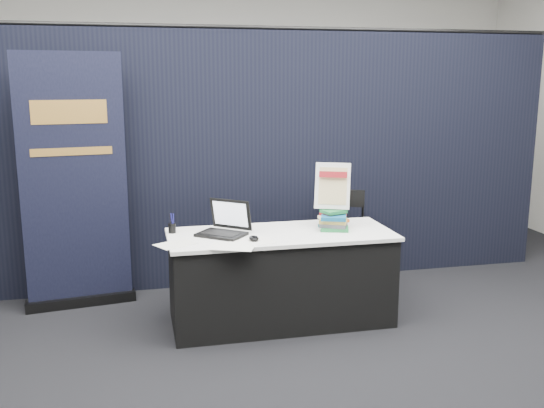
{
  "coord_description": "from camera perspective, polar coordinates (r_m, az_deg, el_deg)",
  "views": [
    {
      "loc": [
        -1.12,
        -4.02,
        1.96
      ],
      "look_at": [
        -0.07,
        0.55,
        0.99
      ],
      "focal_mm": 40.0,
      "sensor_mm": 36.0,
      "label": 1
    }
  ],
  "objects": [
    {
      "name": "floor",
      "position": [
        4.61,
        2.47,
        -13.46
      ],
      "size": [
        8.0,
        8.0,
        0.0
      ],
      "primitive_type": "plane",
      "color": "black",
      "rests_on": "ground"
    },
    {
      "name": "wall_back",
      "position": [
        8.1,
        -5.01,
        10.15
      ],
      "size": [
        8.0,
        0.02,
        3.5
      ],
      "primitive_type": "cube",
      "color": "beige",
      "rests_on": "floor"
    },
    {
      "name": "drape_partition",
      "position": [
        5.78,
        -1.62,
        4.14
      ],
      "size": [
        6.0,
        0.08,
        2.4
      ],
      "primitive_type": "cube",
      "color": "black",
      "rests_on": "floor"
    },
    {
      "name": "display_table",
      "position": [
        4.97,
        0.82,
        -6.9
      ],
      "size": [
        1.8,
        0.75,
        0.75
      ],
      "color": "black",
      "rests_on": "floor"
    },
    {
      "name": "laptop",
      "position": [
        4.81,
        -4.89,
        -2.13
      ],
      "size": [
        0.43,
        0.47,
        0.27
      ],
      "rotation": [
        0.0,
        0.0,
        -0.68
      ],
      "color": "black",
      "rests_on": "display_table"
    },
    {
      "name": "mouse",
      "position": [
        4.62,
        -1.73,
        -3.25
      ],
      "size": [
        0.08,
        0.12,
        0.04
      ],
      "primitive_type": "ellipsoid",
      "rotation": [
        0.0,
        0.0,
        0.01
      ],
      "color": "black",
      "rests_on": "display_table"
    },
    {
      "name": "brochure_left",
      "position": [
        4.58,
        -9.08,
        -3.75
      ],
      "size": [
        0.34,
        0.31,
        0.0
      ],
      "primitive_type": "cube",
      "rotation": [
        0.0,
        0.0,
        0.51
      ],
      "color": "white",
      "rests_on": "display_table"
    },
    {
      "name": "brochure_mid",
      "position": [
        4.47,
        -3.77,
        -4.0
      ],
      "size": [
        0.39,
        0.34,
        0.0
      ],
      "primitive_type": "cube",
      "rotation": [
        0.0,
        0.0,
        -0.39
      ],
      "color": "white",
      "rests_on": "display_table"
    },
    {
      "name": "brochure_right",
      "position": [
        4.58,
        -1.79,
        -3.6
      ],
      "size": [
        0.35,
        0.3,
        0.0
      ],
      "primitive_type": "cube",
      "rotation": [
        0.0,
        0.0,
        0.33
      ],
      "color": "white",
      "rests_on": "display_table"
    },
    {
      "name": "pen_cup",
      "position": [
        4.91,
        -9.38,
        -2.26
      ],
      "size": [
        0.08,
        0.08,
        0.08
      ],
      "primitive_type": "cylinder",
      "rotation": [
        0.0,
        0.0,
        -0.39
      ],
      "color": "black",
      "rests_on": "display_table"
    },
    {
      "name": "book_stack_tall",
      "position": [
        5.02,
        5.77,
        -1.39
      ],
      "size": [
        0.22,
        0.19,
        0.16
      ],
      "rotation": [
        0.0,
        0.0,
        0.24
      ],
      "color": "#1A5D64",
      "rests_on": "display_table"
    },
    {
      "name": "book_stack_short",
      "position": [
        4.95,
        5.93,
        -1.79
      ],
      "size": [
        0.26,
        0.23,
        0.12
      ],
      "rotation": [
        0.0,
        0.0,
        -0.36
      ],
      "color": "#1F743A",
      "rests_on": "display_table"
    },
    {
      "name": "info_sign",
      "position": [
        5.0,
        5.72,
        1.65
      ],
      "size": [
        0.31,
        0.22,
        0.39
      ],
      "rotation": [
        0.0,
        0.0,
        -0.41
      ],
      "color": "black",
      "rests_on": "book_stack_tall"
    },
    {
      "name": "pullup_banner",
      "position": [
        5.41,
        -18.04,
        0.57
      ],
      "size": [
        0.93,
        0.23,
        2.18
      ],
      "rotation": [
        0.0,
        0.0,
        0.14
      ],
      "color": "black",
      "rests_on": "floor"
    },
    {
      "name": "stacking_chair",
      "position": [
        5.68,
        7.18,
        -3.06
      ],
      "size": [
        0.55,
        0.57,
        0.94
      ],
      "rotation": [
        0.0,
        0.0,
        -0.4
      ],
      "color": "black",
      "rests_on": "floor"
    }
  ]
}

